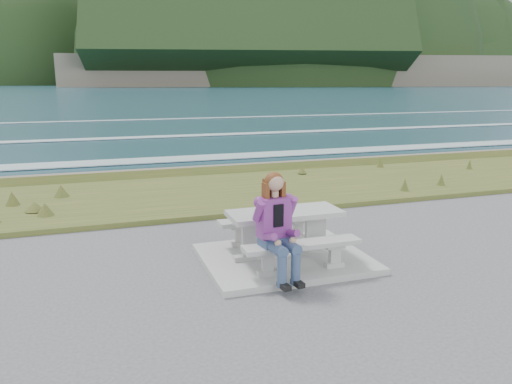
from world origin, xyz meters
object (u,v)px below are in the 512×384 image
bench_landward (302,249)px  picnic_table (285,221)px  seated_woman (279,241)px  bench_seaward (270,223)px

bench_landward → picnic_table: bearing=90.0°
bench_landward → seated_woman: (-0.42, -0.14, 0.21)m
bench_seaward → bench_landward: bearing=-90.0°
bench_landward → seated_woman: bearing=-161.1°
bench_landward → seated_woman: seated_woman is taller
bench_landward → bench_seaward: same height
picnic_table → bench_seaward: size_ratio=1.00×
picnic_table → bench_landward: picnic_table is taller
picnic_table → bench_landward: size_ratio=1.00×
seated_woman → bench_landward: bearing=11.7°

